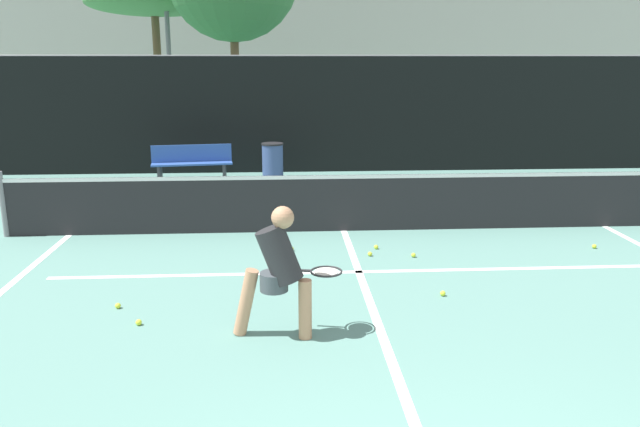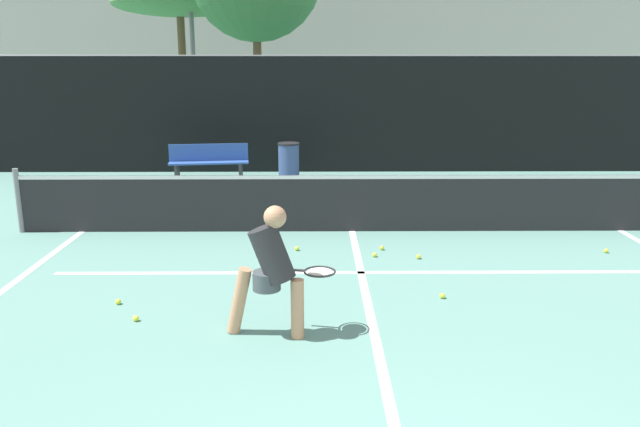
# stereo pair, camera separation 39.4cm
# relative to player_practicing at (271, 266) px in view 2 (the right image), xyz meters

# --- Properties ---
(court_service_line) EXTENTS (8.25, 0.10, 0.01)m
(court_service_line) POSITION_rel_player_practicing_xyz_m (1.07, 1.94, -0.75)
(court_service_line) COLOR white
(court_service_line) RESTS_ON ground
(court_center_mark) EXTENTS (0.10, 6.09, 0.01)m
(court_center_mark) POSITION_rel_player_practicing_xyz_m (1.07, 0.97, -0.75)
(court_center_mark) COLOR white
(court_center_mark) RESTS_ON ground
(net) EXTENTS (11.09, 0.09, 1.07)m
(net) POSITION_rel_player_practicing_xyz_m (1.07, 4.02, -0.24)
(net) COLOR slate
(net) RESTS_ON ground
(fence_back) EXTENTS (24.00, 0.06, 2.89)m
(fence_back) POSITION_rel_player_practicing_xyz_m (1.07, 9.67, 0.68)
(fence_back) COLOR black
(fence_back) RESTS_ON ground
(player_practicing) EXTENTS (1.19, 0.52, 1.40)m
(player_practicing) POSITION_rel_player_practicing_xyz_m (0.00, 0.00, 0.00)
(player_practicing) COLOR tan
(player_practicing) RESTS_ON ground
(tennis_ball_scattered_1) EXTENTS (0.07, 0.07, 0.07)m
(tennis_ball_scattered_1) POSITION_rel_player_practicing_xyz_m (4.77, 2.79, -0.72)
(tennis_ball_scattered_1) COLOR #D1E033
(tennis_ball_scattered_1) RESTS_ON ground
(tennis_ball_scattered_2) EXTENTS (0.07, 0.07, 0.07)m
(tennis_ball_scattered_2) POSITION_rel_player_practicing_xyz_m (1.31, 2.62, -0.72)
(tennis_ball_scattered_2) COLOR #D1E033
(tennis_ball_scattered_2) RESTS_ON ground
(tennis_ball_scattered_3) EXTENTS (0.07, 0.07, 0.07)m
(tennis_ball_scattered_3) POSITION_rel_player_practicing_xyz_m (-1.87, 0.85, -0.72)
(tennis_ball_scattered_3) COLOR #D1E033
(tennis_ball_scattered_3) RESTS_ON ground
(tennis_ball_scattered_4) EXTENTS (0.07, 0.07, 0.07)m
(tennis_ball_scattered_4) POSITION_rel_player_practicing_xyz_m (1.45, 2.96, -0.72)
(tennis_ball_scattered_4) COLOR #D1E033
(tennis_ball_scattered_4) RESTS_ON ground
(tennis_ball_scattered_7) EXTENTS (0.07, 0.07, 0.07)m
(tennis_ball_scattered_7) POSITION_rel_player_practicing_xyz_m (1.94, 2.53, -0.72)
(tennis_ball_scattered_7) COLOR #D1E033
(tennis_ball_scattered_7) RESTS_ON ground
(tennis_ball_scattered_8) EXTENTS (0.07, 0.07, 0.07)m
(tennis_ball_scattered_8) POSITION_rel_player_practicing_xyz_m (0.17, 2.94, -0.72)
(tennis_ball_scattered_8) COLOR #D1E033
(tennis_ball_scattered_8) RESTS_ON ground
(tennis_ball_scattered_9) EXTENTS (0.07, 0.07, 0.07)m
(tennis_ball_scattered_9) POSITION_rel_player_practicing_xyz_m (-1.53, 0.36, -0.72)
(tennis_ball_scattered_9) COLOR #D1E033
(tennis_ball_scattered_9) RESTS_ON ground
(tennis_ball_scattered_10) EXTENTS (0.07, 0.07, 0.07)m
(tennis_ball_scattered_10) POSITION_rel_player_practicing_xyz_m (1.98, 1.01, -0.72)
(tennis_ball_scattered_10) COLOR #D1E033
(tennis_ball_scattered_10) RESTS_ON ground
(courtside_bench) EXTENTS (1.87, 0.61, 0.86)m
(courtside_bench) POSITION_rel_player_practicing_xyz_m (-2.04, 8.46, -0.28)
(courtside_bench) COLOR #2D519E
(courtside_bench) RESTS_ON ground
(trash_bin) EXTENTS (0.52, 0.52, 0.87)m
(trash_bin) POSITION_rel_player_practicing_xyz_m (-0.17, 8.66, -0.32)
(trash_bin) COLOR #384C7F
(trash_bin) RESTS_ON ground
(parked_car) EXTENTS (1.78, 4.64, 1.47)m
(parked_car) POSITION_rel_player_practicing_xyz_m (3.26, 12.74, -0.14)
(parked_car) COLOR navy
(parked_car) RESTS_ON ground
(tree_mid) EXTENTS (4.79, 4.79, 5.15)m
(tree_mid) POSITION_rel_player_practicing_xyz_m (-4.40, 17.54, 3.91)
(tree_mid) COLOR brown
(tree_mid) RESTS_ON ground
(building_far) EXTENTS (36.00, 2.40, 6.35)m
(building_far) POSITION_rel_player_practicing_xyz_m (1.07, 27.25, 2.42)
(building_far) COLOR #B2ADA3
(building_far) RESTS_ON ground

